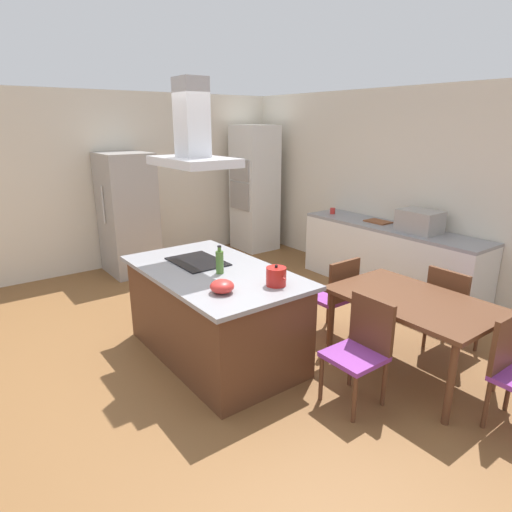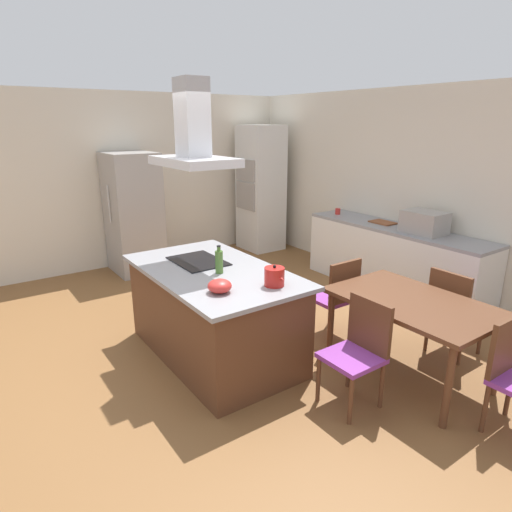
{
  "view_description": "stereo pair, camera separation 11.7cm",
  "coord_description": "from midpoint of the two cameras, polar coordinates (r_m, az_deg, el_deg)",
  "views": [
    {
      "loc": [
        3.39,
        -2.02,
        2.24
      ],
      "look_at": [
        0.15,
        0.4,
        1.0
      ],
      "focal_mm": 30.64,
      "sensor_mm": 36.0,
      "label": 1
    },
    {
      "loc": [
        3.46,
        -1.93,
        2.24
      ],
      "look_at": [
        0.15,
        0.4,
        1.0
      ],
      "focal_mm": 30.64,
      "sensor_mm": 36.0,
      "label": 2
    }
  ],
  "objects": [
    {
      "name": "ground",
      "position": [
        5.37,
        9.43,
        -7.85
      ],
      "size": [
        16.0,
        16.0,
        0.0
      ],
      "primitive_type": "plane",
      "color": "brown"
    },
    {
      "name": "chair_facing_island",
      "position": [
        3.71,
        14.24,
        -11.34
      ],
      "size": [
        0.42,
        0.42,
        0.89
      ],
      "color": "purple",
      "rests_on": "ground"
    },
    {
      "name": "back_counter",
      "position": [
        6.27,
        17.99,
        -0.4
      ],
      "size": [
        2.65,
        0.62,
        0.9
      ],
      "color": "silver",
      "rests_on": "ground"
    },
    {
      "name": "chair_facing_back_wall",
      "position": [
        4.73,
        24.97,
        -6.14
      ],
      "size": [
        0.42,
        0.42,
        0.89
      ],
      "color": "purple",
      "rests_on": "ground"
    },
    {
      "name": "tea_kettle",
      "position": [
        3.73,
        3.32,
        -2.71
      ],
      "size": [
        0.23,
        0.17,
        0.19
      ],
      "color": "#B21E19",
      "rests_on": "kitchen_island"
    },
    {
      "name": "coffee_mug_red",
      "position": [
        6.79,
        11.11,
        5.74
      ],
      "size": [
        0.08,
        0.08,
        0.09
      ],
      "primitive_type": "cylinder",
      "color": "red",
      "rests_on": "back_counter"
    },
    {
      "name": "wall_oven_stack",
      "position": [
        7.92,
        1.04,
        8.79
      ],
      "size": [
        0.7,
        0.66,
        2.2
      ],
      "color": "silver",
      "rests_on": "ground"
    },
    {
      "name": "chair_at_left_end",
      "position": [
        4.72,
        11.21,
        -4.84
      ],
      "size": [
        0.42,
        0.42,
        0.89
      ],
      "color": "purple",
      "rests_on": "ground"
    },
    {
      "name": "mixing_bowl",
      "position": [
        3.6,
        -3.84,
        -3.94
      ],
      "size": [
        0.2,
        0.2,
        0.11
      ],
      "primitive_type": "ellipsoid",
      "color": "red",
      "rests_on": "kitchen_island"
    },
    {
      "name": "cooktop",
      "position": [
        4.42,
        -6.81,
        -0.66
      ],
      "size": [
        0.6,
        0.44,
        0.01
      ],
      "primitive_type": "cube",
      "color": "black",
      "rests_on": "kitchen_island"
    },
    {
      "name": "dining_table",
      "position": [
        4.14,
        20.51,
        -6.48
      ],
      "size": [
        1.4,
        0.9,
        0.75
      ],
      "color": "#59331E",
      "rests_on": "ground"
    },
    {
      "name": "range_hood",
      "position": [
        4.21,
        -7.4,
        15.02
      ],
      "size": [
        0.9,
        0.55,
        0.78
      ],
      "color": "#ADADB2"
    },
    {
      "name": "wall_left",
      "position": [
        7.54,
        -11.81,
        9.94
      ],
      "size": [
        0.1,
        8.8,
        2.7
      ],
      "primitive_type": "cube",
      "color": "beige",
      "rests_on": "ground"
    },
    {
      "name": "olive_oil_bottle",
      "position": [
        4.04,
        -3.97,
        -0.7
      ],
      "size": [
        0.07,
        0.07,
        0.27
      ],
      "color": "#47722D",
      "rests_on": "kitchen_island"
    },
    {
      "name": "countertop_microwave",
      "position": [
        5.9,
        21.65,
        4.1
      ],
      "size": [
        0.5,
        0.38,
        0.28
      ],
      "primitive_type": "cube",
      "color": "#9E9993",
      "rests_on": "back_counter"
    },
    {
      "name": "cutting_board",
      "position": [
        6.35,
        16.75,
        4.22
      ],
      "size": [
        0.34,
        0.24,
        0.02
      ],
      "primitive_type": "cube",
      "color": "brown",
      "rests_on": "back_counter"
    },
    {
      "name": "kitchen_island",
      "position": [
        4.34,
        -4.73,
        -7.34
      ],
      "size": [
        1.91,
        1.11,
        0.9
      ],
      "color": "#59331E",
      "rests_on": "ground"
    },
    {
      "name": "refrigerator",
      "position": [
        6.93,
        -15.23,
        5.4
      ],
      "size": [
        0.8,
        0.73,
        1.82
      ],
      "color": "#9E9993",
      "rests_on": "ground"
    },
    {
      "name": "wall_back",
      "position": [
        6.31,
        21.62,
        7.76
      ],
      "size": [
        7.2,
        0.1,
        2.7
      ],
      "primitive_type": "cube",
      "color": "beige",
      "rests_on": "ground"
    }
  ]
}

